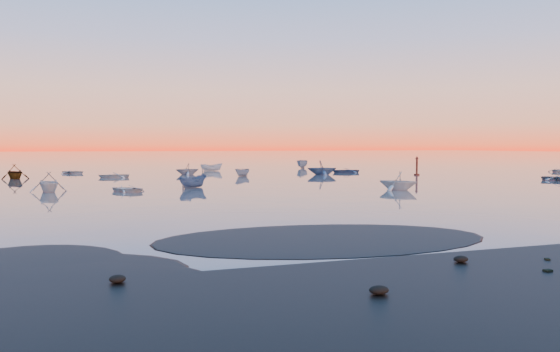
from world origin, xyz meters
name	(u,v)px	position (x,y,z in m)	size (l,w,h in m)	color
ground	(158,165)	(0.00, 100.00, 0.00)	(600.00, 600.00, 0.00)	#6A5E58
mud_lobes	(429,244)	(0.00, -1.00, 0.01)	(140.00, 6.00, 0.07)	black
moored_fleet	(197,177)	(0.00, 53.00, 0.00)	(124.00, 58.00, 1.20)	silver
boat_near_center	(193,188)	(-4.07, 33.37, 0.00)	(3.71, 1.57, 1.29)	#3E5676
boat_near_right	(398,190)	(14.02, 24.52, 0.00)	(3.82, 1.72, 1.34)	silver
channel_marker	(417,167)	(30.41, 46.37, 1.13)	(0.80, 0.80, 2.86)	#46180F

